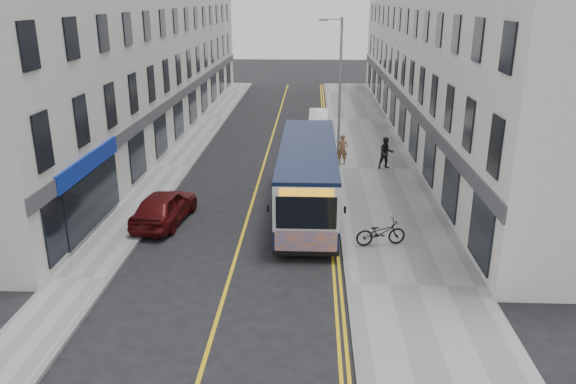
# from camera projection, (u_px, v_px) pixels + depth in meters

# --- Properties ---
(ground) EXTENTS (140.00, 140.00, 0.00)m
(ground) POSITION_uv_depth(u_px,v_px,m) (233.00, 267.00, 19.75)
(ground) COLOR black
(ground) RESTS_ON ground
(pavement_east) EXTENTS (4.50, 64.00, 0.12)m
(pavement_east) POSITION_uv_depth(u_px,v_px,m) (376.00, 169.00, 30.79)
(pavement_east) COLOR gray
(pavement_east) RESTS_ON ground
(pavement_west) EXTENTS (2.00, 64.00, 0.12)m
(pavement_west) POSITION_uv_depth(u_px,v_px,m) (173.00, 167.00, 31.26)
(pavement_west) COLOR gray
(pavement_west) RESTS_ON ground
(kerb_east) EXTENTS (0.18, 64.00, 0.13)m
(kerb_east) POSITION_uv_depth(u_px,v_px,m) (335.00, 169.00, 30.88)
(kerb_east) COLOR slate
(kerb_east) RESTS_ON ground
(kerb_west) EXTENTS (0.18, 64.00, 0.13)m
(kerb_west) POSITION_uv_depth(u_px,v_px,m) (191.00, 167.00, 31.22)
(kerb_west) COLOR slate
(kerb_west) RESTS_ON ground
(road_centre_line) EXTENTS (0.12, 64.00, 0.01)m
(road_centre_line) POSITION_uv_depth(u_px,v_px,m) (262.00, 169.00, 31.07)
(road_centre_line) COLOR gold
(road_centre_line) RESTS_ON ground
(road_dbl_yellow_inner) EXTENTS (0.10, 64.00, 0.01)m
(road_dbl_yellow_inner) POSITION_uv_depth(u_px,v_px,m) (326.00, 170.00, 30.92)
(road_dbl_yellow_inner) COLOR gold
(road_dbl_yellow_inner) RESTS_ON ground
(road_dbl_yellow_outer) EXTENTS (0.10, 64.00, 0.01)m
(road_dbl_yellow_outer) POSITION_uv_depth(u_px,v_px,m) (330.00, 170.00, 30.91)
(road_dbl_yellow_outer) COLOR gold
(road_dbl_yellow_outer) RESTS_ON ground
(terrace_east) EXTENTS (6.00, 46.00, 13.00)m
(terrace_east) POSITION_uv_depth(u_px,v_px,m) (447.00, 37.00, 36.95)
(terrace_east) COLOR white
(terrace_east) RESTS_ON ground
(terrace_west) EXTENTS (6.00, 46.00, 13.00)m
(terrace_west) POSITION_uv_depth(u_px,v_px,m) (140.00, 36.00, 37.80)
(terrace_west) COLOR beige
(terrace_west) RESTS_ON ground
(streetlamp) EXTENTS (1.32, 0.18, 8.00)m
(streetlamp) POSITION_uv_depth(u_px,v_px,m) (339.00, 85.00, 31.34)
(streetlamp) COLOR #9C9FA4
(streetlamp) RESTS_ON ground
(city_bus) EXTENTS (2.44, 10.42, 3.02)m
(city_bus) POSITION_uv_depth(u_px,v_px,m) (308.00, 176.00, 24.43)
(city_bus) COLOR #0B1533
(city_bus) RESTS_ON ground
(bicycle) EXTENTS (2.00, 1.03, 1.00)m
(bicycle) POSITION_uv_depth(u_px,v_px,m) (381.00, 233.00, 21.12)
(bicycle) COLOR black
(bicycle) RESTS_ON pavement_east
(pedestrian_near) EXTENTS (0.68, 0.51, 1.68)m
(pedestrian_near) POSITION_uv_depth(u_px,v_px,m) (342.00, 149.00, 31.31)
(pedestrian_near) COLOR #8F6241
(pedestrian_near) RESTS_ON pavement_east
(pedestrian_far) EXTENTS (0.94, 0.79, 1.73)m
(pedestrian_far) POSITION_uv_depth(u_px,v_px,m) (386.00, 153.00, 30.51)
(pedestrian_far) COLOR black
(pedestrian_far) RESTS_ON pavement_east
(car_white) EXTENTS (1.53, 4.07, 1.33)m
(car_white) POSITION_uv_depth(u_px,v_px,m) (319.00, 119.00, 40.69)
(car_white) COLOR white
(car_white) RESTS_ON ground
(car_maroon) EXTENTS (2.24, 4.43, 1.45)m
(car_maroon) POSITION_uv_depth(u_px,v_px,m) (164.00, 207.00, 23.44)
(car_maroon) COLOR #4B0C0C
(car_maroon) RESTS_ON ground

